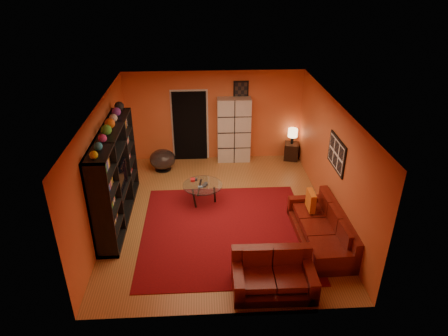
{
  "coord_description": "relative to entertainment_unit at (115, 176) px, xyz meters",
  "views": [
    {
      "loc": [
        -0.34,
        -7.78,
        5.2
      ],
      "look_at": [
        0.11,
        0.1,
        1.12
      ],
      "focal_mm": 32.0,
      "sensor_mm": 36.0,
      "label": 1
    }
  ],
  "objects": [
    {
      "name": "bowl_chair",
      "position": [
        0.8,
        2.28,
        -0.74
      ],
      "size": [
        0.72,
        0.72,
        0.59
      ],
      "color": "black",
      "rests_on": "floor"
    },
    {
      "name": "wall_art_right",
      "position": [
        4.75,
        -0.3,
        0.55
      ],
      "size": [
        0.03,
        1.0,
        0.7
      ],
      "primitive_type": "cube",
      "color": "black",
      "rests_on": "wall_right"
    },
    {
      "name": "wall_left",
      "position": [
        -0.23,
        0.0,
        0.25
      ],
      "size": [
        0.0,
        6.0,
        6.0
      ],
      "primitive_type": "plane",
      "rotation": [
        1.57,
        0.0,
        1.57
      ],
      "color": "#D25B2E",
      "rests_on": "floor"
    },
    {
      "name": "storage_cabinet",
      "position": [
        2.83,
        2.8,
        -0.11
      ],
      "size": [
        0.94,
        0.43,
        1.88
      ],
      "primitive_type": "cube",
      "rotation": [
        0.0,
        0.0,
        -0.02
      ],
      "color": "beige",
      "rests_on": "floor"
    },
    {
      "name": "wall_front",
      "position": [
        2.27,
        -3.0,
        0.25
      ],
      "size": [
        6.0,
        0.0,
        6.0
      ],
      "primitive_type": "plane",
      "rotation": [
        -1.57,
        0.0,
        0.0
      ],
      "color": "#D25B2E",
      "rests_on": "floor"
    },
    {
      "name": "wall_back",
      "position": [
        2.27,
        3.0,
        0.25
      ],
      "size": [
        6.0,
        0.0,
        6.0
      ],
      "primitive_type": "plane",
      "rotation": [
        1.57,
        0.0,
        0.0
      ],
      "color": "#D25B2E",
      "rests_on": "floor"
    },
    {
      "name": "rug",
      "position": [
        2.38,
        -0.7,
        -1.04
      ],
      "size": [
        3.6,
        3.6,
        0.01
      ],
      "primitive_type": "cube",
      "color": "#5A0A0F",
      "rests_on": "floor"
    },
    {
      "name": "ceiling",
      "position": [
        2.27,
        0.0,
        1.55
      ],
      "size": [
        6.0,
        6.0,
        0.0
      ],
      "primitive_type": "plane",
      "rotation": [
        3.14,
        0.0,
        0.0
      ],
      "color": "white",
      "rests_on": "wall_back"
    },
    {
      "name": "table_lamp",
      "position": [
        4.52,
        2.75,
        -0.23
      ],
      "size": [
        0.27,
        0.27,
        0.46
      ],
      "color": "black",
      "rests_on": "side_table"
    },
    {
      "name": "loveseat",
      "position": [
        3.11,
        -2.42,
        -0.76
      ],
      "size": [
        1.45,
        0.88,
        0.85
      ],
      "rotation": [
        0.0,
        0.0,
        1.56
      ],
      "color": "#530F0B",
      "rests_on": "rug"
    },
    {
      "name": "doorway",
      "position": [
        1.57,
        2.96,
        -0.03
      ],
      "size": [
        0.95,
        0.1,
        2.04
      ],
      "primitive_type": "cube",
      "color": "black",
      "rests_on": "floor"
    },
    {
      "name": "side_table",
      "position": [
        4.53,
        2.75,
        -0.8
      ],
      "size": [
        0.48,
        0.48,
        0.5
      ],
      "primitive_type": "cube",
      "rotation": [
        0.0,
        0.0,
        -0.24
      ],
      "color": "black",
      "rests_on": "floor"
    },
    {
      "name": "wall_art_back",
      "position": [
        3.02,
        2.98,
        1.0
      ],
      "size": [
        0.42,
        0.03,
        0.52
      ],
      "primitive_type": "cube",
      "color": "black",
      "rests_on": "wall_back"
    },
    {
      "name": "floor",
      "position": [
        2.27,
        0.0,
        -1.05
      ],
      "size": [
        6.0,
        6.0,
        0.0
      ],
      "primitive_type": "plane",
      "color": "brown",
      "rests_on": "ground"
    },
    {
      "name": "throw_pillow",
      "position": [
        4.22,
        -0.58,
        -0.42
      ],
      "size": [
        0.12,
        0.42,
        0.42
      ],
      "primitive_type": "cube",
      "color": "orange",
      "rests_on": "sofa"
    },
    {
      "name": "wall_right",
      "position": [
        4.78,
        0.0,
        0.25
      ],
      "size": [
        0.0,
        6.0,
        6.0
      ],
      "primitive_type": "plane",
      "rotation": [
        1.57,
        0.0,
        -1.57
      ],
      "color": "#D25B2E",
      "rests_on": "floor"
    },
    {
      "name": "coffee_table",
      "position": [
        1.9,
        0.5,
        -0.62
      ],
      "size": [
        0.95,
        0.95,
        0.47
      ],
      "rotation": [
        0.0,
        0.0,
        -0.25
      ],
      "color": "silver",
      "rests_on": "floor"
    },
    {
      "name": "sofa",
      "position": [
        4.41,
        -1.16,
        -0.76
      ],
      "size": [
        0.96,
        2.21,
        0.85
      ],
      "rotation": [
        0.0,
        0.0,
        0.03
      ],
      "color": "#530F0B",
      "rests_on": "rug"
    },
    {
      "name": "entertainment_unit",
      "position": [
        0.0,
        0.0,
        0.0
      ],
      "size": [
        0.45,
        3.0,
        2.1
      ],
      "primitive_type": "cube",
      "color": "black",
      "rests_on": "floor"
    },
    {
      "name": "tv",
      "position": [
        0.05,
        -0.08,
        -0.04
      ],
      "size": [
        1.01,
        0.13,
        0.58
      ],
      "primitive_type": "imported",
      "rotation": [
        0.0,
        0.0,
        1.57
      ],
      "color": "black",
      "rests_on": "entertainment_unit"
    }
  ]
}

